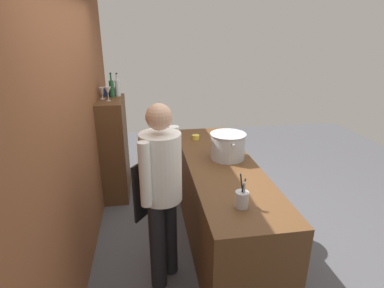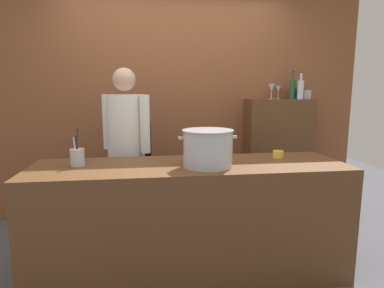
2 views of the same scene
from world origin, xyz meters
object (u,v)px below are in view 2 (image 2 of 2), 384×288
at_px(spice_tin_silver, 306,95).
at_px(stockpot_large, 208,148).
at_px(wine_glass_short, 278,90).
at_px(wine_glass_wide, 272,88).
at_px(utensil_crock, 77,157).
at_px(wine_bottle_green, 293,89).
at_px(butter_jar, 278,154).
at_px(chef, 127,144).
at_px(spice_tin_navy, 296,94).
at_px(wine_bottle_clear, 301,89).

bearing_deg(spice_tin_silver, stockpot_large, -137.64).
distance_m(wine_glass_short, wine_glass_wide, 0.15).
bearing_deg(utensil_crock, wine_bottle_green, 27.12).
bearing_deg(utensil_crock, wine_glass_wide, 30.49).
bearing_deg(butter_jar, wine_glass_wide, 72.33).
distance_m(chef, wine_glass_wide, 1.78).
distance_m(butter_jar, wine_glass_short, 1.34).
bearing_deg(chef, butter_jar, -165.83).
distance_m(stockpot_large, spice_tin_silver, 1.91).
bearing_deg(utensil_crock, spice_tin_navy, 27.82).
xyz_separation_m(butter_jar, spice_tin_silver, (0.74, 1.03, 0.48)).
xyz_separation_m(wine_bottle_clear, spice_tin_navy, (0.02, 0.15, -0.05)).
relative_size(wine_bottle_green, wine_glass_wide, 1.82).
bearing_deg(wine_glass_short, chef, -159.85).
relative_size(wine_bottle_clear, wine_glass_wide, 1.75).
height_order(wine_glass_short, wine_glass_wide, wine_glass_wide).
bearing_deg(spice_tin_silver, wine_glass_short, 158.18).
bearing_deg(butter_jar, wine_bottle_green, 60.76).
bearing_deg(spice_tin_navy, chef, -162.80).
bearing_deg(wine_bottle_green, utensil_crock, -152.88).
bearing_deg(utensil_crock, wine_bottle_clear, 24.97).
bearing_deg(stockpot_large, butter_jar, 19.97).
distance_m(utensil_crock, wine_bottle_green, 2.50).
xyz_separation_m(butter_jar, wine_bottle_green, (0.58, 1.03, 0.54)).
bearing_deg(wine_glass_short, stockpot_large, -128.56).
distance_m(butter_jar, spice_tin_navy, 1.38).
distance_m(utensil_crock, wine_glass_short, 2.45).
distance_m(chef, wine_glass_short, 1.91).
height_order(chef, wine_glass_short, chef).
bearing_deg(stockpot_large, wine_glass_wide, 52.75).
distance_m(utensil_crock, wine_glass_wide, 2.31).
relative_size(utensil_crock, spice_tin_silver, 2.82).
distance_m(wine_bottle_green, spice_tin_navy, 0.13).
relative_size(wine_glass_short, spice_tin_navy, 1.31).
distance_m(chef, stockpot_large, 0.98).
bearing_deg(chef, wine_glass_short, -124.04).
distance_m(chef, spice_tin_silver, 2.13).
xyz_separation_m(wine_bottle_green, wine_glass_short, (-0.12, 0.11, -0.01)).
distance_m(stockpot_large, wine_glass_short, 1.81).
distance_m(butter_jar, wine_glass_wide, 1.24).
height_order(wine_glass_short, spice_tin_silver, wine_glass_short).
relative_size(chef, butter_jar, 18.30).
relative_size(stockpot_large, wine_bottle_green, 1.37).
distance_m(stockpot_large, butter_jar, 0.69).
relative_size(wine_bottle_green, spice_tin_silver, 3.16).
xyz_separation_m(butter_jar, spice_tin_navy, (0.66, 1.11, 0.49)).
xyz_separation_m(stockpot_large, wine_glass_wide, (0.98, 1.29, 0.44)).
height_order(chef, spice_tin_silver, chef).
bearing_deg(wine_bottle_clear, chef, -166.80).
height_order(utensil_crock, wine_bottle_green, wine_bottle_green).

